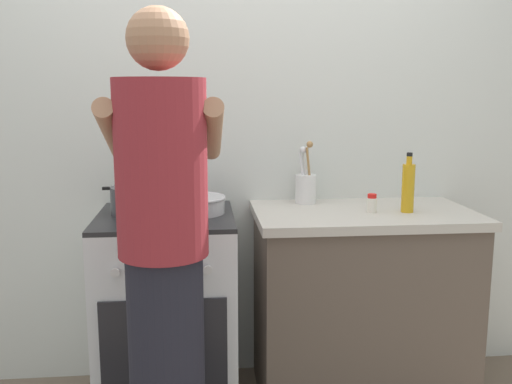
{
  "coord_description": "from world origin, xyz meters",
  "views": [
    {
      "loc": [
        -0.19,
        -2.34,
        1.44
      ],
      "look_at": [
        0.05,
        0.12,
        1.0
      ],
      "focal_mm": 40.05,
      "sensor_mm": 36.0,
      "label": 1
    }
  ],
  "objects_px": {
    "utensil_crock": "(306,186)",
    "mixing_bowl": "(197,204)",
    "stove_range": "(168,311)",
    "pot": "(133,200)",
    "spice_bottle": "(372,204)",
    "person": "(164,265)",
    "oil_bottle": "(408,187)"
  },
  "relations": [
    {
      "from": "mixing_bowl",
      "to": "person",
      "type": "bearing_deg",
      "value": -99.68
    },
    {
      "from": "mixing_bowl",
      "to": "person",
      "type": "height_order",
      "value": "person"
    },
    {
      "from": "stove_range",
      "to": "person",
      "type": "distance_m",
      "value": 0.74
    },
    {
      "from": "mixing_bowl",
      "to": "spice_bottle",
      "type": "distance_m",
      "value": 0.78
    },
    {
      "from": "spice_bottle",
      "to": "oil_bottle",
      "type": "relative_size",
      "value": 0.31
    },
    {
      "from": "stove_range",
      "to": "pot",
      "type": "bearing_deg",
      "value": 169.12
    },
    {
      "from": "spice_bottle",
      "to": "utensil_crock",
      "type": "bearing_deg",
      "value": 136.75
    },
    {
      "from": "pot",
      "to": "mixing_bowl",
      "type": "height_order",
      "value": "pot"
    },
    {
      "from": "utensil_crock",
      "to": "person",
      "type": "height_order",
      "value": "person"
    },
    {
      "from": "pot",
      "to": "person",
      "type": "height_order",
      "value": "person"
    },
    {
      "from": "utensil_crock",
      "to": "person",
      "type": "xyz_separation_m",
      "value": [
        -0.63,
        -0.82,
        -0.13
      ]
    },
    {
      "from": "stove_range",
      "to": "person",
      "type": "height_order",
      "value": "person"
    },
    {
      "from": "stove_range",
      "to": "spice_bottle",
      "type": "distance_m",
      "value": 1.04
    },
    {
      "from": "utensil_crock",
      "to": "oil_bottle",
      "type": "height_order",
      "value": "utensil_crock"
    },
    {
      "from": "oil_bottle",
      "to": "person",
      "type": "distance_m",
      "value": 1.21
    },
    {
      "from": "person",
      "to": "mixing_bowl",
      "type": "bearing_deg",
      "value": 80.32
    },
    {
      "from": "stove_range",
      "to": "utensil_crock",
      "type": "distance_m",
      "value": 0.88
    },
    {
      "from": "spice_bottle",
      "to": "person",
      "type": "bearing_deg",
      "value": -147.02
    },
    {
      "from": "spice_bottle",
      "to": "person",
      "type": "xyz_separation_m",
      "value": [
        -0.89,
        -0.58,
        -0.08
      ]
    },
    {
      "from": "pot",
      "to": "oil_bottle",
      "type": "xyz_separation_m",
      "value": [
        1.22,
        -0.08,
        0.05
      ]
    },
    {
      "from": "person",
      "to": "stove_range",
      "type": "bearing_deg",
      "value": 92.87
    },
    {
      "from": "mixing_bowl",
      "to": "person",
      "type": "xyz_separation_m",
      "value": [
        -0.11,
        -0.64,
        -0.08
      ]
    },
    {
      "from": "utensil_crock",
      "to": "mixing_bowl",
      "type": "bearing_deg",
      "value": -161.14
    },
    {
      "from": "mixing_bowl",
      "to": "oil_bottle",
      "type": "height_order",
      "value": "oil_bottle"
    },
    {
      "from": "pot",
      "to": "mixing_bowl",
      "type": "xyz_separation_m",
      "value": [
        0.28,
        -0.01,
        -0.02
      ]
    },
    {
      "from": "pot",
      "to": "oil_bottle",
      "type": "distance_m",
      "value": 1.23
    },
    {
      "from": "mixing_bowl",
      "to": "spice_bottle",
      "type": "relative_size",
      "value": 3.09
    },
    {
      "from": "utensil_crock",
      "to": "spice_bottle",
      "type": "distance_m",
      "value": 0.35
    },
    {
      "from": "utensil_crock",
      "to": "oil_bottle",
      "type": "bearing_deg",
      "value": -30.6
    },
    {
      "from": "utensil_crock",
      "to": "spice_bottle",
      "type": "height_order",
      "value": "utensil_crock"
    },
    {
      "from": "utensil_crock",
      "to": "stove_range",
      "type": "bearing_deg",
      "value": -163.33
    },
    {
      "from": "stove_range",
      "to": "pot",
      "type": "distance_m",
      "value": 0.53
    }
  ]
}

